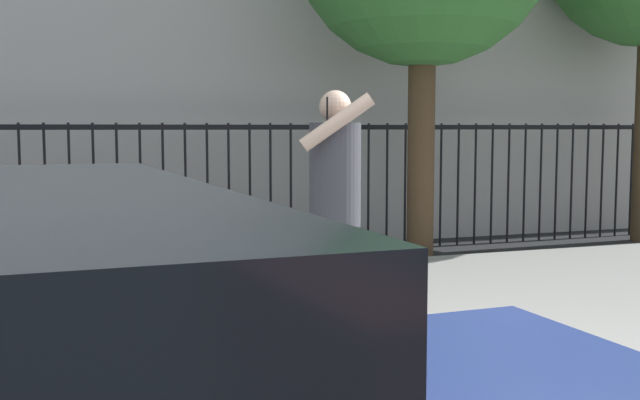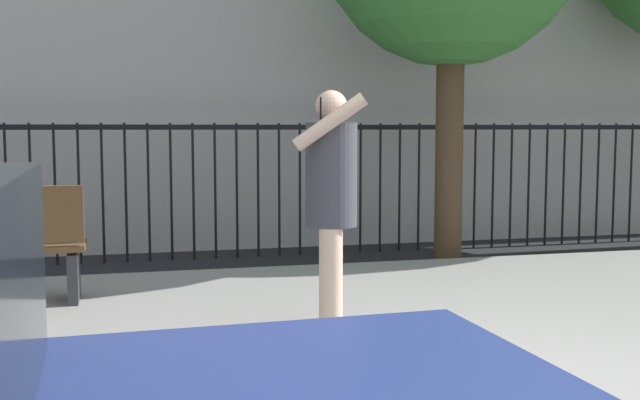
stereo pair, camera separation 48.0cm
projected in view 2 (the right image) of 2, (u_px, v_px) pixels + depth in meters
name	position (u px, v px, depth m)	size (l,w,h in m)	color
sidewalk	(392.00, 324.00, 5.78)	(28.00, 4.40, 0.15)	gray
iron_fence	(290.00, 171.00, 9.26)	(12.03, 0.04, 1.60)	black
pedestrian_on_phone	(331.00, 195.00, 5.11)	(0.51, 0.71, 1.64)	beige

